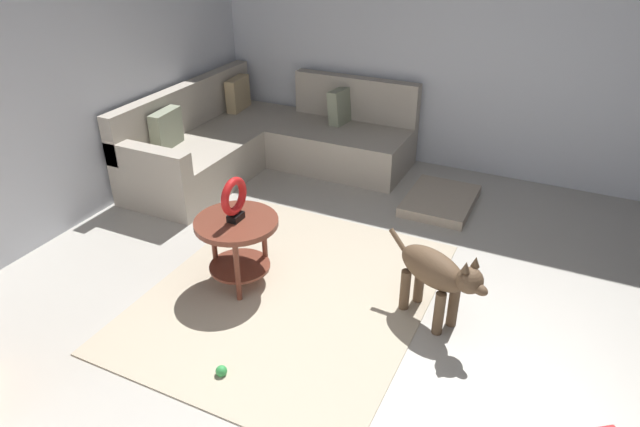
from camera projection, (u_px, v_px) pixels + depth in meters
ground_plane at (372, 341)px, 3.71m from camera, size 6.00×6.00×0.10m
wall_back at (10, 80)px, 4.14m from camera, size 6.00×0.12×2.70m
wall_right at (489, 40)px, 5.35m from camera, size 0.12×6.00×2.70m
area_rug at (290, 294)px, 4.07m from camera, size 2.30×1.90×0.01m
sectional_couch at (262, 142)px, 5.88m from camera, size 2.20×2.25×0.88m
side_table at (237, 235)px, 4.00m from camera, size 0.60×0.60×0.54m
torus_sculpture at (234, 198)px, 3.86m from camera, size 0.28×0.08×0.33m
dog_bed_mat at (440, 201)px, 5.26m from camera, size 0.80×0.60×0.09m
dog at (437, 274)px, 3.65m from camera, size 0.45×0.78×0.63m
dog_toy_ball at (221, 371)px, 3.36m from camera, size 0.07×0.07×0.07m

